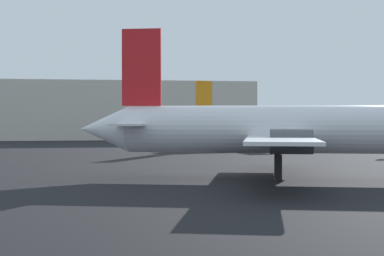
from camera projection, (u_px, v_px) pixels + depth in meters
name	position (u px, v px, depth m)	size (l,w,h in m)	color
airplane_on_taxiway	(291.00, 129.00, 44.80)	(33.84, 26.18, 11.78)	white
airplane_far_right	(256.00, 128.00, 89.16)	(25.78, 17.93, 10.19)	white
terminal_building	(113.00, 111.00, 131.35)	(60.94, 22.67, 12.49)	beige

